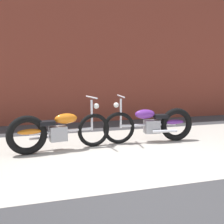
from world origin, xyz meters
The scene contains 5 objects.
ground_plane centered at (0.00, 0.00, 0.00)m, with size 80.00×80.00×0.00m, color #38383A.
sidewalk_slab centered at (0.00, 1.75, 0.00)m, with size 36.00×3.50×0.01m, color #B2ADA3.
brick_building_wall centered at (0.00, 5.20, 2.65)m, with size 36.00×0.50×5.31m, color brown.
motorcycle_orange centered at (-1.18, 2.04, 0.40)m, with size 2.00×0.61×1.03m.
motorcycle_purple centered at (0.98, 2.16, 0.40)m, with size 2.01×0.58×1.03m.
Camera 1 is at (-1.48, -2.94, 1.46)m, focal length 42.08 mm.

